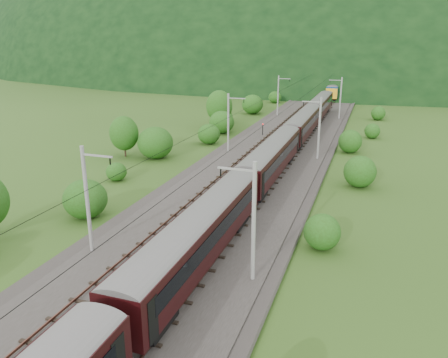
% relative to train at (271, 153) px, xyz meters
% --- Properties ---
extents(ground, '(600.00, 600.00, 0.00)m').
position_rel_train_xyz_m(ground, '(-2.40, -21.14, -3.32)').
color(ground, '#2E4E18').
rests_on(ground, ground).
extents(railbed, '(14.00, 220.00, 0.30)m').
position_rel_train_xyz_m(railbed, '(-2.40, -11.14, -3.17)').
color(railbed, '#38332D').
rests_on(railbed, ground).
extents(track_left, '(2.40, 220.00, 0.27)m').
position_rel_train_xyz_m(track_left, '(-4.80, -11.14, -2.95)').
color(track_left, '#522E23').
rests_on(track_left, railbed).
extents(track_right, '(2.40, 220.00, 0.27)m').
position_rel_train_xyz_m(track_right, '(-0.00, -11.14, -2.95)').
color(track_right, '#522E23').
rests_on(track_right, railbed).
extents(catenary_left, '(2.54, 192.28, 8.00)m').
position_rel_train_xyz_m(catenary_left, '(-8.52, 10.86, 1.17)').
color(catenary_left, gray).
rests_on(catenary_left, railbed).
extents(catenary_right, '(2.54, 192.28, 8.00)m').
position_rel_train_xyz_m(catenary_right, '(3.72, 10.86, 1.17)').
color(catenary_right, gray).
rests_on(catenary_right, railbed).
extents(overhead_wires, '(4.83, 198.00, 0.03)m').
position_rel_train_xyz_m(overhead_wires, '(-2.40, -11.14, 3.78)').
color(overhead_wires, black).
rests_on(overhead_wires, ground).
extents(mountain_main, '(504.00, 360.00, 244.00)m').
position_rel_train_xyz_m(mountain_main, '(-2.40, 238.86, -3.32)').
color(mountain_main, black).
rests_on(mountain_main, ground).
extents(mountain_ridge, '(336.00, 280.00, 132.00)m').
position_rel_train_xyz_m(mountain_ridge, '(-122.40, 278.86, -3.32)').
color(mountain_ridge, black).
rests_on(mountain_ridge, ground).
extents(train, '(2.78, 154.96, 4.82)m').
position_rel_train_xyz_m(train, '(0.00, 0.00, 0.00)').
color(train, black).
rests_on(train, ground).
extents(hazard_post_near, '(0.16, 0.16, 1.46)m').
position_rel_train_xyz_m(hazard_post_near, '(-2.75, 30.40, -2.29)').
color(hazard_post_near, red).
rests_on(hazard_post_near, railbed).
extents(hazard_post_far, '(0.16, 0.16, 1.50)m').
position_rel_train_xyz_m(hazard_post_far, '(-2.14, 38.65, -2.28)').
color(hazard_post_far, red).
rests_on(hazard_post_far, railbed).
extents(signal, '(0.21, 0.21, 1.90)m').
position_rel_train_xyz_m(signal, '(-6.63, 22.76, -1.91)').
color(signal, black).
rests_on(signal, railbed).
extents(vegetation_left, '(11.89, 146.92, 6.74)m').
position_rel_train_xyz_m(vegetation_left, '(-15.85, 4.31, -1.03)').
color(vegetation_left, '#264B14').
rests_on(vegetation_left, ground).
extents(vegetation_right, '(6.57, 111.80, 3.10)m').
position_rel_train_xyz_m(vegetation_right, '(8.72, -8.51, -1.96)').
color(vegetation_right, '#264B14').
rests_on(vegetation_right, ground).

